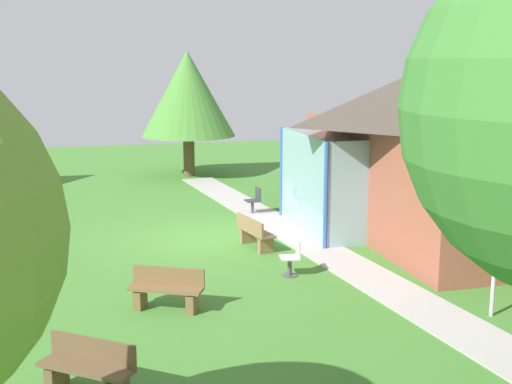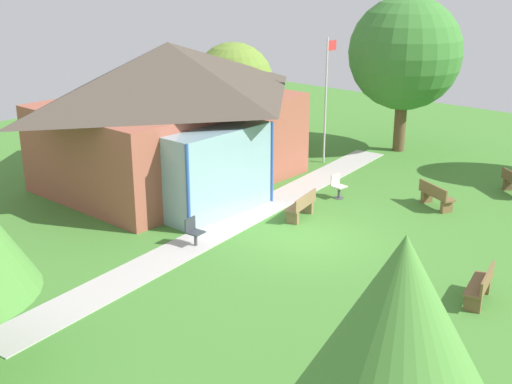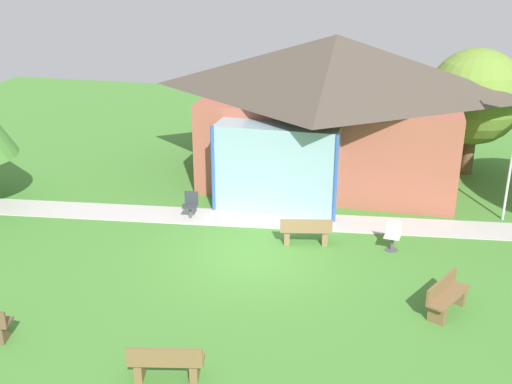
% 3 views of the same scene
% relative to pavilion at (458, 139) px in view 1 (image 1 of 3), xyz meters
% --- Properties ---
extents(ground_plane, '(44.00, 44.00, 0.00)m').
position_rel_pavilion_xyz_m(ground_plane, '(-1.05, -7.21, -2.74)').
color(ground_plane, '#478433').
extents(pavilion, '(9.78, 8.16, 5.26)m').
position_rel_pavilion_xyz_m(pavilion, '(0.00, 0.00, 0.00)').
color(pavilion, '#A35642').
rests_on(pavilion, ground_plane).
extents(footpath, '(19.32, 3.60, 0.03)m').
position_rel_pavilion_xyz_m(footpath, '(-1.05, -4.57, -2.72)').
color(footpath, '#BCB7B2').
rests_on(footpath, ground_plane).
extents(flagpole, '(0.64, 0.08, 5.18)m').
position_rel_pavilion_xyz_m(flagpole, '(5.97, -2.74, 0.13)').
color(flagpole, silver).
rests_on(flagpole, ground_plane).
extents(bench_rear_near_path, '(1.56, 0.74, 0.84)m').
position_rel_pavilion_xyz_m(bench_rear_near_path, '(0.12, -6.02, -2.34)').
color(bench_rear_near_path, olive).
rests_on(bench_rear_near_path, ground_plane).
extents(bench_mid_right, '(1.07, 1.54, 0.84)m').
position_rel_pavilion_xyz_m(bench_mid_right, '(3.95, -8.85, -2.34)').
color(bench_mid_right, brown).
rests_on(bench_mid_right, ground_plane).
extents(bench_lawn_far_right, '(1.26, 1.46, 0.84)m').
position_rel_pavilion_xyz_m(bench_lawn_far_right, '(7.10, -10.42, -2.34)').
color(bench_lawn_far_right, brown).
rests_on(bench_lawn_far_right, ground_plane).
extents(bench_front_left, '(1.56, 0.77, 0.84)m').
position_rel_pavilion_xyz_m(bench_front_left, '(-6.07, -12.56, -2.34)').
color(bench_front_left, brown).
rests_on(bench_front_left, ground_plane).
extents(patio_chair_lawn_spare, '(0.49, 0.49, 0.86)m').
position_rel_pavilion_xyz_m(patio_chair_lawn_spare, '(2.59, -5.76, -2.32)').
color(patio_chair_lawn_spare, beige).
rests_on(patio_chair_lawn_spare, ground_plane).
extents(patio_chair_west, '(0.48, 0.48, 0.86)m').
position_rel_pavilion_xyz_m(patio_chair_west, '(-3.77, -5.01, -2.32)').
color(patio_chair_west, '#33383D').
rests_on(patio_chair_west, ground_plane).
extents(tree_west_hedge, '(4.02, 4.02, 5.36)m').
position_rel_pavilion_xyz_m(tree_west_hedge, '(-11.53, -5.91, 0.80)').
color(tree_west_hedge, brown).
rests_on(tree_west_hedge, ground_plane).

